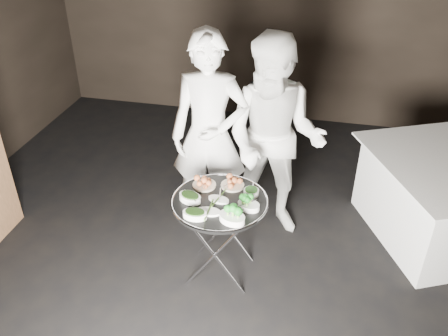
% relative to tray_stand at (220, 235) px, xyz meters
% --- Properties ---
extents(floor, '(6.00, 7.00, 0.05)m').
position_rel_tray_stand_xyz_m(floor, '(0.13, -0.40, -0.43)').
color(floor, black).
rests_on(floor, ground).
extents(wall_back, '(6.00, 0.05, 3.00)m').
position_rel_tray_stand_xyz_m(wall_back, '(0.13, 3.13, 1.09)').
color(wall_back, black).
rests_on(wall_back, floor).
extents(tray_stand, '(0.50, 0.42, 0.73)m').
position_rel_tray_stand_xyz_m(tray_stand, '(0.00, 0.00, 0.00)').
color(tray_stand, silver).
rests_on(tray_stand, floor).
extents(serving_tray, '(0.75, 0.75, 0.04)m').
position_rel_tray_stand_xyz_m(serving_tray, '(0.00, 0.00, 0.33)').
color(serving_tray, black).
rests_on(serving_tray, tray_stand).
extents(potato_plate_a, '(0.19, 0.19, 0.07)m').
position_rel_tray_stand_xyz_m(potato_plate_a, '(-0.17, 0.17, 0.37)').
color(potato_plate_a, beige).
rests_on(potato_plate_a, serving_tray).
extents(potato_plate_b, '(0.19, 0.19, 0.07)m').
position_rel_tray_stand_xyz_m(potato_plate_b, '(0.06, 0.21, 0.37)').
color(potato_plate_b, beige).
rests_on(potato_plate_b, serving_tray).
extents(greens_bowl, '(0.12, 0.12, 0.07)m').
position_rel_tray_stand_xyz_m(greens_bowl, '(0.22, 0.13, 0.37)').
color(greens_bowl, white).
rests_on(greens_bowl, serving_tray).
extents(asparagus_plate_a, '(0.19, 0.13, 0.03)m').
position_rel_tray_stand_xyz_m(asparagus_plate_a, '(-0.01, 0.00, 0.35)').
color(asparagus_plate_a, white).
rests_on(asparagus_plate_a, serving_tray).
extents(asparagus_plate_b, '(0.18, 0.10, 0.04)m').
position_rel_tray_stand_xyz_m(asparagus_plate_b, '(-0.04, -0.16, 0.35)').
color(asparagus_plate_b, white).
rests_on(asparagus_plate_b, serving_tray).
extents(spinach_bowl_a, '(0.22, 0.18, 0.08)m').
position_rel_tray_stand_xyz_m(spinach_bowl_a, '(-0.22, -0.05, 0.37)').
color(spinach_bowl_a, white).
rests_on(spinach_bowl_a, serving_tray).
extents(spinach_bowl_b, '(0.18, 0.12, 0.07)m').
position_rel_tray_stand_xyz_m(spinach_bowl_b, '(-0.13, -0.24, 0.37)').
color(spinach_bowl_b, white).
rests_on(spinach_bowl_b, serving_tray).
extents(broccoli_bowl_a, '(0.20, 0.17, 0.07)m').
position_rel_tray_stand_xyz_m(broccoli_bowl_a, '(0.23, -0.04, 0.37)').
color(broccoli_bowl_a, white).
rests_on(broccoli_bowl_a, serving_tray).
extents(broccoli_bowl_b, '(0.24, 0.21, 0.08)m').
position_rel_tray_stand_xyz_m(broccoli_bowl_b, '(0.14, -0.22, 0.38)').
color(broccoli_bowl_b, white).
rests_on(broccoli_bowl_b, serving_tray).
extents(serving_utensils, '(0.58, 0.41, 0.01)m').
position_rel_tray_stand_xyz_m(serving_utensils, '(0.02, 0.07, 0.39)').
color(serving_utensils, silver).
rests_on(serving_utensils, serving_tray).
extents(waiter_left, '(0.71, 0.50, 1.86)m').
position_rel_tray_stand_xyz_m(waiter_left, '(-0.24, 0.66, 0.52)').
color(waiter_left, white).
rests_on(waiter_left, floor).
extents(waiter_right, '(0.98, 0.80, 1.85)m').
position_rel_tray_stand_xyz_m(waiter_right, '(0.31, 0.73, 0.52)').
color(waiter_right, white).
rests_on(waiter_right, floor).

